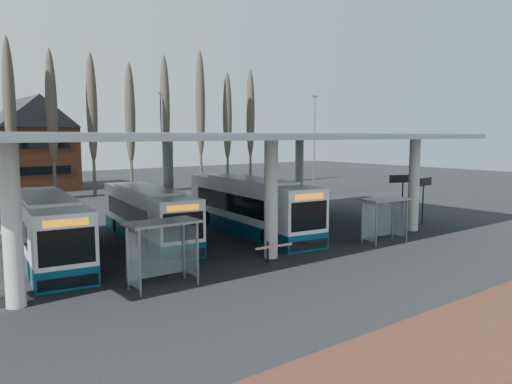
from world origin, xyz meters
TOP-DOWN VIEW (x-y plane):
  - ground at (0.00, 0.00)m, footprint 140.00×140.00m
  - station_canopy at (0.00, 8.00)m, footprint 32.00×16.00m
  - poplar_row at (0.00, 33.00)m, footprint 45.10×1.10m
  - lamp_post_b at (6.00, 26.00)m, footprint 0.80×0.16m
  - lamp_post_c at (20.00, 20.00)m, footprint 0.80×0.16m
  - bus_0 at (-9.13, 9.08)m, footprint 3.99×11.93m
  - bus_1 at (-3.09, 10.24)m, footprint 3.92×11.51m
  - bus_2 at (3.19, 8.58)m, footprint 4.14×12.81m
  - shelter_1 at (-6.66, 1.46)m, footprint 2.99×1.52m
  - shelter_2 at (7.38, 1.29)m, footprint 2.95×1.72m
  - info_sign_0 at (14.48, 3.43)m, footprint 2.18×0.41m
  - info_sign_1 at (14.80, 5.37)m, footprint 2.15×0.88m
  - barrier at (-0.78, 1.41)m, footprint 2.11×0.65m

SIDE VIEW (x-z plane):
  - ground at x=0.00m, z-range 0.00..0.00m
  - barrier at x=-0.78m, z-range 0.29..1.35m
  - bus_1 at x=-3.09m, z-range -0.09..3.05m
  - bus_0 at x=-9.13m, z-range -0.09..3.16m
  - bus_2 at x=3.19m, z-range -0.10..3.40m
  - shelter_2 at x=7.38m, z-range 0.59..3.20m
  - shelter_1 at x=-6.66m, z-range 0.63..3.38m
  - info_sign_0 at x=14.48m, z-range 1.10..4.35m
  - info_sign_1 at x=14.80m, z-range 1.13..4.47m
  - lamp_post_b at x=6.00m, z-range 0.25..10.42m
  - lamp_post_c at x=20.00m, z-range 0.25..10.42m
  - station_canopy at x=0.00m, z-range 2.51..8.85m
  - poplar_row at x=0.00m, z-range 1.53..16.03m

